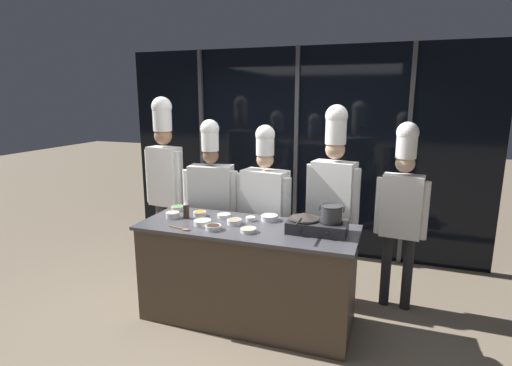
# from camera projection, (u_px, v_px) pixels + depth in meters

# --- Properties ---
(ground_plane) EXTENTS (24.00, 24.00, 0.00)m
(ground_plane) POSITION_uv_depth(u_px,v_px,m) (247.00, 318.00, 3.83)
(ground_plane) COLOR #7F705B
(window_wall_back) EXTENTS (4.84, 0.09, 2.70)m
(window_wall_back) POSITION_uv_depth(u_px,v_px,m) (297.00, 152.00, 5.29)
(window_wall_back) COLOR black
(window_wall_back) RESTS_ON ground_plane
(demo_counter) EXTENTS (1.99, 0.76, 0.93)m
(demo_counter) POSITION_uv_depth(u_px,v_px,m) (247.00, 273.00, 3.73)
(demo_counter) COLOR #4C3D2D
(demo_counter) RESTS_ON ground_plane
(portable_stove) EXTENTS (0.51, 0.32, 0.11)m
(portable_stove) POSITION_uv_depth(u_px,v_px,m) (317.00, 226.00, 3.45)
(portable_stove) COLOR #28282B
(portable_stove) RESTS_ON demo_counter
(frying_pan) EXTENTS (0.27, 0.47, 0.05)m
(frying_pan) POSITION_uv_depth(u_px,v_px,m) (304.00, 216.00, 3.47)
(frying_pan) COLOR #38332D
(frying_pan) RESTS_ON portable_stove
(stock_pot) EXTENTS (0.21, 0.19, 0.14)m
(stock_pot) POSITION_uv_depth(u_px,v_px,m) (332.00, 213.00, 3.39)
(stock_pot) COLOR #333335
(stock_pot) RESTS_ON portable_stove
(squeeze_bottle_soy) EXTENTS (0.06, 0.06, 0.17)m
(squeeze_bottle_soy) POSITION_uv_depth(u_px,v_px,m) (186.00, 210.00, 3.85)
(squeeze_bottle_soy) COLOR #332319
(squeeze_bottle_soy) RESTS_ON demo_counter
(prep_bowl_mushrooms) EXTENTS (0.14, 0.14, 0.05)m
(prep_bowl_mushrooms) POSITION_uv_depth(u_px,v_px,m) (234.00, 221.00, 3.68)
(prep_bowl_mushrooms) COLOR white
(prep_bowl_mushrooms) RESTS_ON demo_counter
(prep_bowl_soy_glaze) EXTENTS (0.14, 0.14, 0.04)m
(prep_bowl_soy_glaze) POSITION_uv_depth(u_px,v_px,m) (213.00, 227.00, 3.53)
(prep_bowl_soy_glaze) COLOR white
(prep_bowl_soy_glaze) RESTS_ON demo_counter
(prep_bowl_carrots) EXTENTS (0.13, 0.13, 0.05)m
(prep_bowl_carrots) POSITION_uv_depth(u_px,v_px,m) (200.00, 213.00, 3.93)
(prep_bowl_carrots) COLOR white
(prep_bowl_carrots) RESTS_ON demo_counter
(prep_bowl_bean_sprouts) EXTENTS (0.16, 0.16, 0.05)m
(prep_bowl_bean_sprouts) POSITION_uv_depth(u_px,v_px,m) (269.00, 217.00, 3.79)
(prep_bowl_bean_sprouts) COLOR white
(prep_bowl_bean_sprouts) RESTS_ON demo_counter
(prep_bowl_chicken) EXTENTS (0.13, 0.13, 0.04)m
(prep_bowl_chicken) POSITION_uv_depth(u_px,v_px,m) (224.00, 215.00, 3.89)
(prep_bowl_chicken) COLOR white
(prep_bowl_chicken) RESTS_ON demo_counter
(prep_bowl_onion) EXTENTS (0.09, 0.09, 0.04)m
(prep_bowl_onion) POSITION_uv_depth(u_px,v_px,m) (251.00, 218.00, 3.78)
(prep_bowl_onion) COLOR white
(prep_bowl_onion) RESTS_ON demo_counter
(prep_bowl_noodles) EXTENTS (0.16, 0.16, 0.05)m
(prep_bowl_noodles) POSITION_uv_depth(u_px,v_px,m) (202.00, 222.00, 3.65)
(prep_bowl_noodles) COLOR white
(prep_bowl_noodles) RESTS_ON demo_counter
(prep_bowl_scallions) EXTENTS (0.13, 0.13, 0.04)m
(prep_bowl_scallions) POSITION_uv_depth(u_px,v_px,m) (178.00, 208.00, 4.14)
(prep_bowl_scallions) COLOR white
(prep_bowl_scallions) RESTS_ON demo_counter
(prep_bowl_ginger) EXTENTS (0.14, 0.14, 0.04)m
(prep_bowl_ginger) POSITION_uv_depth(u_px,v_px,m) (248.00, 230.00, 3.46)
(prep_bowl_ginger) COLOR white
(prep_bowl_ginger) RESTS_ON demo_counter
(prep_bowl_shrimp) EXTENTS (0.13, 0.13, 0.06)m
(prep_bowl_shrimp) POSITION_uv_depth(u_px,v_px,m) (172.00, 215.00, 3.87)
(prep_bowl_shrimp) COLOR white
(prep_bowl_shrimp) RESTS_ON demo_counter
(serving_spoon_slotted) EXTENTS (0.23, 0.08, 0.02)m
(serving_spoon_slotted) POSITION_uv_depth(u_px,v_px,m) (183.00, 229.00, 3.53)
(serving_spoon_slotted) COLOR olive
(serving_spoon_slotted) RESTS_ON demo_counter
(chef_head) EXTENTS (0.49, 0.24, 2.08)m
(chef_head) POSITION_uv_depth(u_px,v_px,m) (165.00, 169.00, 4.58)
(chef_head) COLOR #4C4C51
(chef_head) RESTS_ON ground_plane
(chef_sous) EXTENTS (0.61, 0.31, 1.84)m
(chef_sous) POSITION_uv_depth(u_px,v_px,m) (211.00, 194.00, 4.38)
(chef_sous) COLOR #232326
(chef_sous) RESTS_ON ground_plane
(chef_line) EXTENTS (0.61, 0.31, 1.80)m
(chef_line) POSITION_uv_depth(u_px,v_px,m) (265.00, 201.00, 4.17)
(chef_line) COLOR #2D3856
(chef_line) RESTS_ON ground_plane
(chef_pastry) EXTENTS (0.54, 0.30, 2.01)m
(chef_pastry) POSITION_uv_depth(u_px,v_px,m) (333.00, 190.00, 3.97)
(chef_pastry) COLOR #232326
(chef_pastry) RESTS_ON ground_plane
(chef_apprentice) EXTENTS (0.49, 0.23, 1.85)m
(chef_apprentice) POSITION_uv_depth(u_px,v_px,m) (402.00, 202.00, 3.82)
(chef_apprentice) COLOR #232326
(chef_apprentice) RESTS_ON ground_plane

